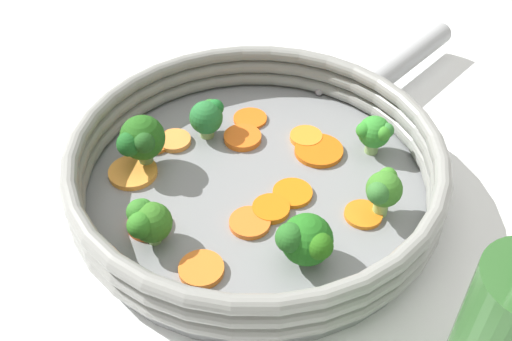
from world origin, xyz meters
The scene contains 25 objects.
ground_plane centered at (0.00, 0.00, 0.00)m, with size 4.00×4.00×0.00m, color white.
skillet centered at (0.00, 0.00, 0.01)m, with size 0.31×0.31×0.01m, color gray.
skillet_rim_wall centered at (0.00, 0.00, 0.04)m, with size 0.33×0.33×0.05m.
skillet_handle centered at (-0.14, -0.19, 0.03)m, with size 0.03×0.03×0.17m, color #999B9E.
skillet_rivet_left centered at (-0.12, -0.09, 0.02)m, with size 0.01×0.01×0.01m, color gray.
skillet_rivet_right centered at (-0.05, -0.14, 0.02)m, with size 0.01×0.01×0.01m, color gray.
carrot_slice_0 centered at (-0.04, -0.07, 0.02)m, with size 0.03×0.03×0.01m, color orange.
carrot_slice_1 centered at (0.03, 0.10, 0.02)m, with size 0.04×0.04×0.01m, color orange.
carrot_slice_2 centered at (-0.09, 0.03, 0.02)m, with size 0.03×0.03×0.00m, color orange.
carrot_slice_3 centered at (0.08, 0.06, 0.02)m, with size 0.04×0.04×0.00m, color orange.
carrot_slice_4 centered at (0.10, -0.04, 0.02)m, with size 0.03×0.03×0.00m, color orange.
carrot_slice_5 centered at (0.11, 0.00, 0.02)m, with size 0.04×0.04×0.01m, color orange.
carrot_slice_6 centered at (0.02, -0.09, 0.02)m, with size 0.03×0.03×0.00m, color orange.
carrot_slice_7 centered at (-0.02, 0.03, 0.02)m, with size 0.03×0.03×0.01m, color orange.
carrot_slice_8 centered at (0.00, 0.05, 0.02)m, with size 0.03×0.03×0.00m, color orange.
carrot_slice_9 centered at (0.02, -0.06, 0.02)m, with size 0.04×0.04×0.01m, color orange.
carrot_slice_10 centered at (0.08, -0.05, 0.02)m, with size 0.03×0.03×0.01m, color orange.
carrot_slice_11 centered at (-0.05, -0.05, 0.02)m, with size 0.05×0.05×0.00m, color #D95F10.
carrot_slice_12 centered at (-0.03, 0.01, 0.02)m, with size 0.03×0.03×0.00m, color orange.
broccoli_floret_0 centered at (-0.11, 0.03, 0.04)m, with size 0.03×0.04×0.04m.
broccoli_floret_1 centered at (0.10, -0.01, 0.05)m, with size 0.04×0.04×0.05m.
broccoli_floret_2 centered at (-0.10, -0.05, 0.04)m, with size 0.03×0.03×0.04m.
broccoli_floret_3 centered at (0.08, 0.07, 0.04)m, with size 0.04×0.04×0.04m.
broccoli_floret_4 centered at (0.05, -0.06, 0.04)m, with size 0.03×0.03×0.04m.
broccoli_floret_5 centered at (-0.05, 0.08, 0.04)m, with size 0.04×0.04×0.04m.
Camera 1 is at (-0.04, 0.38, 0.38)m, focal length 42.00 mm.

